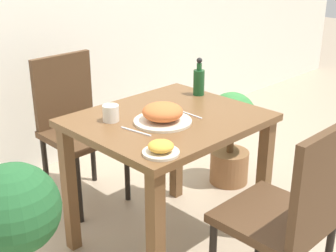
% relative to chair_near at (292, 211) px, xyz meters
% --- Properties ---
extents(ground_plane, '(16.00, 16.00, 0.00)m').
position_rel_chair_near_xyz_m(ground_plane, '(-0.00, 0.72, -0.52)').
color(ground_plane, tan).
extents(dining_table, '(0.89, 0.75, 0.74)m').
position_rel_chair_near_xyz_m(dining_table, '(-0.00, 0.72, 0.09)').
color(dining_table, brown).
rests_on(dining_table, ground_plane).
extents(chair_near, '(0.42, 0.42, 0.91)m').
position_rel_chair_near_xyz_m(chair_near, '(0.00, 0.00, 0.00)').
color(chair_near, '#4C331E').
rests_on(chair_near, ground_plane).
extents(chair_far, '(0.42, 0.42, 0.91)m').
position_rel_chair_near_xyz_m(chair_far, '(-0.05, 1.48, 0.00)').
color(chair_far, '#4C331E').
rests_on(chair_far, ground_plane).
extents(food_plate, '(0.28, 0.28, 0.10)m').
position_rel_chair_near_xyz_m(food_plate, '(-0.08, 0.68, 0.26)').
color(food_plate, beige).
rests_on(food_plate, dining_table).
extents(side_plate, '(0.15, 0.15, 0.06)m').
position_rel_chair_near_xyz_m(side_plate, '(-0.33, 0.43, 0.25)').
color(side_plate, beige).
rests_on(side_plate, dining_table).
extents(drink_cup, '(0.08, 0.08, 0.08)m').
position_rel_chair_near_xyz_m(drink_cup, '(-0.24, 0.87, 0.26)').
color(drink_cup, silver).
rests_on(drink_cup, dining_table).
extents(sauce_bottle, '(0.06, 0.06, 0.21)m').
position_rel_chair_near_xyz_m(sauce_bottle, '(0.36, 0.85, 0.30)').
color(sauce_bottle, '#194C23').
rests_on(sauce_bottle, dining_table).
extents(fork_utensil, '(0.04, 0.17, 0.00)m').
position_rel_chair_near_xyz_m(fork_utensil, '(-0.25, 0.68, 0.22)').
color(fork_utensil, silver).
rests_on(fork_utensil, dining_table).
extents(spoon_utensil, '(0.01, 0.20, 0.00)m').
position_rel_chair_near_xyz_m(spoon_utensil, '(0.09, 0.68, 0.22)').
color(spoon_utensil, silver).
rests_on(spoon_utensil, dining_table).
extents(potted_plant_left, '(0.38, 0.38, 0.73)m').
position_rel_chair_near_xyz_m(potted_plant_left, '(-0.81, 0.78, -0.05)').
color(potted_plant_left, brown).
rests_on(potted_plant_left, ground_plane).
extents(potted_plant_right, '(0.32, 0.32, 0.64)m').
position_rel_chair_near_xyz_m(potted_plant_right, '(0.78, 0.92, -0.16)').
color(potted_plant_right, brown).
rests_on(potted_plant_right, ground_plane).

